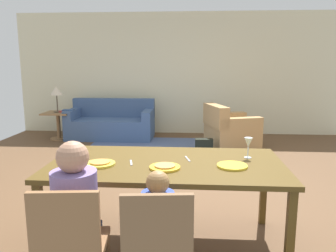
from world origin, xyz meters
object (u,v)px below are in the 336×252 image
(dining_table, at_px, (167,169))
(person_child, at_px, (158,240))
(dining_chair_man, at_px, (70,242))
(side_table, at_px, (58,122))
(book_lower, at_px, (65,111))
(wine_glass, at_px, (248,143))
(dining_chair_child, at_px, (157,245))
(plate_near_child, at_px, (165,167))
(couch, at_px, (111,124))
(handbag, at_px, (204,146))
(person_man, at_px, (78,226))
(plate_near_woman, at_px, (232,166))
(book_upper, at_px, (68,110))
(armchair, at_px, (229,131))
(table_lamp, at_px, (56,92))
(plate_near_man, at_px, (100,164))

(dining_table, distance_m, person_child, 0.77)
(dining_chair_man, bearing_deg, side_table, 112.60)
(person_child, height_order, book_lower, person_child)
(wine_glass, distance_m, dining_chair_child, 1.34)
(book_lower, bearing_deg, plate_near_child, -60.09)
(dining_chair_child, relative_size, couch, 0.48)
(dining_chair_man, distance_m, handbag, 4.16)
(person_man, bearing_deg, couch, 100.95)
(plate_near_child, xyz_separation_m, person_man, (-0.55, -0.53, -0.26))
(plate_near_woman, height_order, side_table, plate_near_woman)
(book_upper, xyz_separation_m, handbag, (2.81, -0.93, -0.49))
(plate_near_child, relative_size, dining_chair_child, 0.29)
(wine_glass, bearing_deg, dining_table, -165.88)
(dining_table, height_order, dining_chair_man, dining_chair_man)
(armchair, bearing_deg, plate_near_woman, -95.93)
(plate_near_woman, bearing_deg, armchair, 84.07)
(book_lower, bearing_deg, couch, 14.37)
(person_child, bearing_deg, dining_chair_child, -86.05)
(person_man, xyz_separation_m, dining_chair_child, (0.56, -0.17, -0.02))
(dining_chair_man, height_order, table_lamp, table_lamp)
(table_lamp, bearing_deg, handbag, -16.57)
(plate_near_woman, height_order, person_man, person_man)
(plate_near_man, relative_size, plate_near_child, 1.00)
(side_table, xyz_separation_m, book_upper, (0.22, 0.03, 0.24))
(armchair, relative_size, book_lower, 4.90)
(couch, bearing_deg, person_child, -73.18)
(plate_near_man, relative_size, side_table, 0.43)
(person_man, xyz_separation_m, book_upper, (-1.82, 4.78, 0.11))
(plate_near_man, xyz_separation_m, side_table, (-2.04, 4.16, -0.39))
(dining_chair_man, bearing_deg, wine_glass, 40.40)
(dining_table, bearing_deg, wine_glass, 14.12)
(dining_chair_man, relative_size, armchair, 0.81)
(couch, relative_size, book_lower, 8.19)
(table_lamp, bearing_deg, plate_near_woman, -52.86)
(plate_near_man, distance_m, plate_near_woman, 1.09)
(plate_near_child, relative_size, dining_chair_man, 0.29)
(couch, distance_m, side_table, 1.10)
(dining_chair_child, relative_size, side_table, 1.50)
(dining_table, distance_m, dining_chair_child, 0.91)
(book_upper, bearing_deg, dining_chair_man, -69.70)
(dining_chair_man, height_order, armchair, dining_chair_man)
(plate_near_man, height_order, couch, couch)
(dining_table, relative_size, plate_near_woman, 7.95)
(side_table, height_order, table_lamp, table_lamp)
(book_upper, bearing_deg, armchair, -7.65)
(plate_near_woman, distance_m, wine_glass, 0.35)
(table_lamp, bearing_deg, couch, 13.57)
(couch, bearing_deg, plate_near_man, -77.58)
(dining_table, bearing_deg, plate_near_child, -90.00)
(person_child, bearing_deg, side_table, 118.53)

